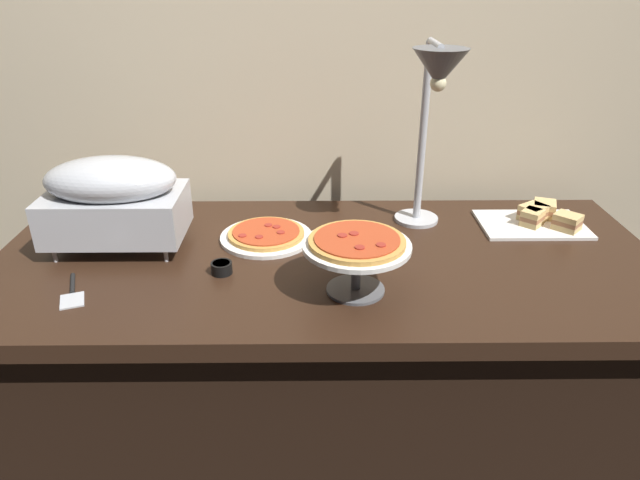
% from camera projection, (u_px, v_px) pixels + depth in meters
% --- Properties ---
extents(ground_plane, '(8.00, 8.00, 0.00)m').
position_uv_depth(ground_plane, '(325.00, 452.00, 1.96)').
color(ground_plane, '#38332D').
extents(back_wall, '(4.40, 0.04, 2.40)m').
position_uv_depth(back_wall, '(324.00, 68.00, 1.88)').
color(back_wall, '#C6B593').
rests_on(back_wall, ground_plane).
extents(buffet_table, '(1.90, 0.84, 0.76)m').
position_uv_depth(buffet_table, '(326.00, 361.00, 1.79)').
color(buffet_table, black).
rests_on(buffet_table, ground_plane).
extents(chafing_dish, '(0.39, 0.24, 0.27)m').
position_uv_depth(chafing_dish, '(114.00, 198.00, 1.62)').
color(chafing_dish, '#B7BABF').
rests_on(chafing_dish, buffet_table).
extents(heat_lamp, '(0.15, 0.30, 0.57)m').
position_uv_depth(heat_lamp, '(435.00, 90.00, 1.55)').
color(heat_lamp, '#B7BABF').
rests_on(heat_lamp, buffet_table).
extents(pizza_plate_front, '(0.28, 0.28, 0.03)m').
position_uv_depth(pizza_plate_front, '(266.00, 235.00, 1.72)').
color(pizza_plate_front, white).
rests_on(pizza_plate_front, buffet_table).
extents(pizza_plate_center, '(0.27, 0.27, 0.15)m').
position_uv_depth(pizza_plate_center, '(357.00, 249.00, 1.40)').
color(pizza_plate_center, '#595B60').
rests_on(pizza_plate_center, buffet_table).
extents(sandwich_platter, '(0.33, 0.22, 0.06)m').
position_uv_depth(sandwich_platter, '(539.00, 219.00, 1.81)').
color(sandwich_platter, white).
rests_on(sandwich_platter, buffet_table).
extents(sauce_cup_near, '(0.06, 0.06, 0.03)m').
position_uv_depth(sauce_cup_near, '(222.00, 267.00, 1.53)').
color(sauce_cup_near, black).
rests_on(sauce_cup_near, buffet_table).
extents(serving_spatula, '(0.09, 0.17, 0.01)m').
position_uv_depth(serving_spatula, '(72.00, 292.00, 1.44)').
color(serving_spatula, '#B7BABF').
rests_on(serving_spatula, buffet_table).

